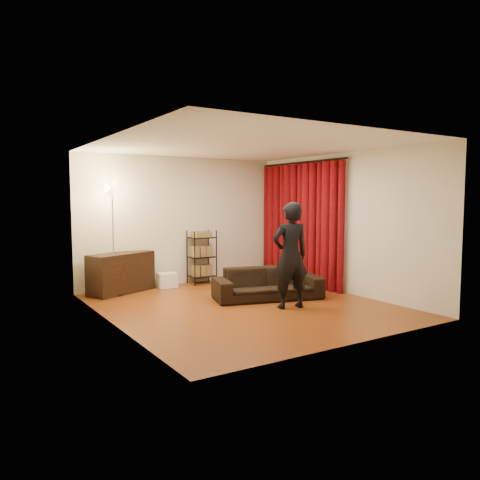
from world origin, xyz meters
TOP-DOWN VIEW (x-y plane):
  - floor at (0.00, 0.00)m, footprint 5.00×5.00m
  - ceiling at (0.00, 0.00)m, footprint 5.00×5.00m
  - wall_back at (0.00, 2.50)m, footprint 5.00×0.00m
  - wall_front at (0.00, -2.50)m, footprint 5.00×0.00m
  - wall_left at (-2.25, 0.00)m, footprint 0.00×5.00m
  - wall_right at (2.25, 0.00)m, footprint 0.00×5.00m
  - curtain_rod at (2.15, 1.12)m, footprint 0.04×2.65m
  - curtain at (2.13, 1.12)m, footprint 0.22×2.65m
  - sofa at (0.65, 0.24)m, footprint 2.08×1.27m
  - person at (0.56, -0.53)m, footprint 0.72×0.54m
  - media_cabinet at (-1.41, 2.23)m, footprint 1.41×0.99m
  - storage_boxes at (-0.45, 2.21)m, footprint 0.41×0.35m
  - wire_shelf at (0.37, 2.28)m, footprint 0.58×0.46m
  - floor_lamp at (-1.61, 2.03)m, footprint 0.49×0.49m

SIDE VIEW (x-z plane):
  - floor at x=0.00m, z-range 0.00..0.00m
  - storage_boxes at x=-0.45m, z-range 0.00..0.31m
  - sofa at x=0.65m, z-range 0.00..0.57m
  - media_cabinet at x=-1.41m, z-range 0.00..0.77m
  - wire_shelf at x=0.37m, z-range 0.00..1.14m
  - person at x=0.56m, z-range 0.00..1.77m
  - floor_lamp at x=-1.61m, z-range 0.00..2.18m
  - curtain at x=2.13m, z-range 0.00..2.55m
  - wall_back at x=0.00m, z-range -1.15..3.85m
  - wall_front at x=0.00m, z-range -1.15..3.85m
  - wall_left at x=-2.25m, z-range -1.15..3.85m
  - wall_right at x=2.25m, z-range -1.15..3.85m
  - curtain_rod at x=2.15m, z-range 2.56..2.60m
  - ceiling at x=0.00m, z-range 2.70..2.70m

